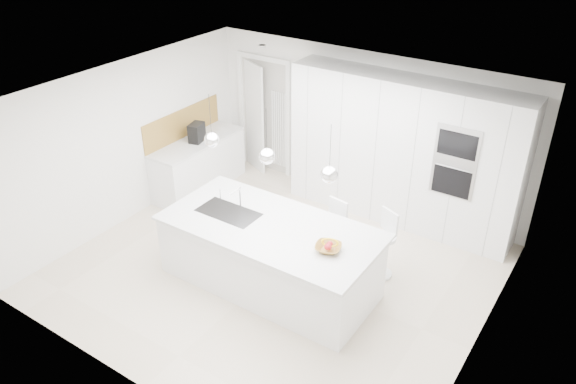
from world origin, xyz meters
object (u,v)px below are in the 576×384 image
Objects in this scene: fruit_bowl at (328,248)px; bar_stool_left at (333,235)px; bar_stool_right at (384,246)px; espresso_machine at (197,133)px; island_base at (269,257)px.

bar_stool_left is (-0.41, 0.87, -0.45)m from fruit_bowl.
fruit_bowl is 0.32× the size of bar_stool_left.
espresso_machine is at bearing -164.44° from bar_stool_right.
island_base is 1.02m from fruit_bowl.
espresso_machine is (-2.53, 1.50, 0.63)m from island_base.
island_base is 8.82× the size of espresso_machine.
bar_stool_right reaches higher than island_base.
bar_stool_left is at bearing 60.78° from island_base.
bar_stool_left is (3.00, -0.65, -0.57)m from espresso_machine.
bar_stool_left is at bearing 115.45° from fruit_bowl.
espresso_machine is at bearing 156.03° from fruit_bowl.
fruit_bowl is 3.74m from espresso_machine.
island_base is at bearing -109.87° from bar_stool_left.
island_base is 0.97m from bar_stool_left.
bar_stool_left is at bearing -27.00° from espresso_machine.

